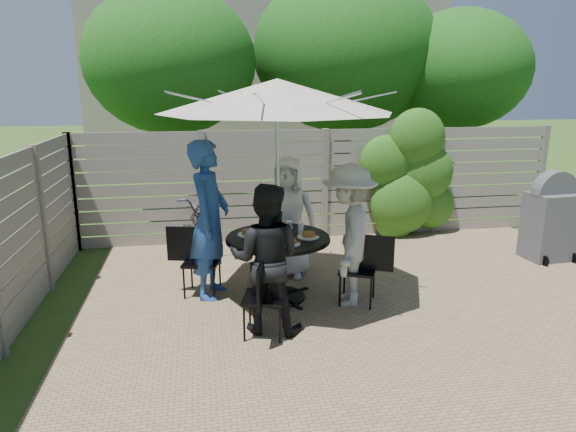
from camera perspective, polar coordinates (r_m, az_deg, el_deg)
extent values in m
plane|color=#345319|center=(6.14, 10.73, -10.32)|extent=(60.00, 60.00, 0.00)
cube|color=#907453|center=(6.57, 9.21, -8.48)|extent=(7.00, 6.00, 0.02)
cube|color=gray|center=(8.61, 4.09, 3.52)|extent=(8.00, 0.10, 1.85)
cube|color=gray|center=(6.24, -27.70, -2.32)|extent=(0.10, 5.00, 1.85)
ellipsoid|color=#1F5513|center=(8.91, 13.11, 3.39)|extent=(1.20, 0.70, 1.80)
cube|color=gray|center=(17.33, -3.16, 14.22)|extent=(10.00, 6.00, 5.00)
ellipsoid|color=#154C11|center=(10.23, -12.92, 16.44)|extent=(3.20, 3.20, 2.72)
ellipsoid|color=#154C11|center=(11.15, 6.32, 17.58)|extent=(3.80, 3.80, 3.23)
ellipsoid|color=#154C11|center=(11.30, 18.48, 15.13)|extent=(2.80, 2.80, 2.38)
cylinder|color=black|center=(6.08, -1.12, -2.41)|extent=(1.53, 1.53, 0.03)
cylinder|color=black|center=(6.21, -1.10, -5.88)|extent=(0.09, 0.09, 0.78)
cylinder|color=black|center=(6.35, -1.08, -9.02)|extent=(0.65, 0.65, 0.04)
cylinder|color=silver|center=(5.97, -1.14, 1.75)|extent=(0.05, 0.05, 2.47)
cone|color=beige|center=(5.83, -1.20, 13.18)|extent=(3.37, 3.37, 0.38)
cube|color=black|center=(7.07, 0.07, -2.52)|extent=(0.60, 0.60, 0.04)
cube|color=black|center=(7.23, 0.33, -0.01)|extent=(0.18, 0.46, 0.49)
imported|color=silver|center=(6.87, -0.06, -0.15)|extent=(0.92, 0.74, 1.64)
cube|color=black|center=(6.40, -9.57, -5.07)|extent=(0.51, 0.51, 0.03)
cube|color=black|center=(6.38, -11.50, -3.05)|extent=(0.42, 0.13, 0.43)
imported|color=#214792|center=(6.21, -8.71, -0.48)|extent=(0.65, 0.81, 1.93)
cube|color=black|center=(5.33, -2.68, -9.03)|extent=(0.51, 0.51, 0.03)
cube|color=black|center=(5.05, -3.02, -7.59)|extent=(0.13, 0.41, 0.43)
imported|color=black|center=(5.30, -2.49, -4.85)|extent=(0.92, 0.81, 1.59)
cube|color=black|center=(6.13, 7.75, -5.96)|extent=(0.55, 0.55, 0.03)
cube|color=black|center=(6.04, 9.78, -4.09)|extent=(0.39, 0.20, 0.42)
imported|color=#A3A29E|center=(6.00, 6.74, -2.18)|extent=(0.92, 1.22, 1.68)
cylinder|color=white|center=(6.42, -0.63, -1.29)|extent=(0.26, 0.26, 0.01)
cylinder|color=#A86731|center=(6.41, -0.63, -1.01)|extent=(0.15, 0.15, 0.05)
cylinder|color=white|center=(6.14, -4.44, -2.06)|extent=(0.26, 0.26, 0.01)
cylinder|color=#A86731|center=(6.13, -4.45, -1.78)|extent=(0.15, 0.15, 0.05)
cylinder|color=white|center=(5.74, -1.67, -3.21)|extent=(0.26, 0.26, 0.01)
cylinder|color=#A86731|center=(5.73, -1.67, -2.91)|extent=(0.15, 0.15, 0.05)
cylinder|color=white|center=(6.03, 2.26, -2.33)|extent=(0.26, 0.26, 0.01)
cylinder|color=#A86731|center=(6.03, 2.27, -2.04)|extent=(0.15, 0.15, 0.05)
cylinder|color=white|center=(5.77, 0.19, -3.11)|extent=(0.24, 0.24, 0.01)
cylinder|color=#A86731|center=(5.76, 0.19, -2.81)|extent=(0.14, 0.14, 0.05)
cylinder|color=silver|center=(6.32, -1.70, -0.95)|extent=(0.07, 0.07, 0.14)
cylinder|color=silver|center=(5.80, -0.49, -2.37)|extent=(0.07, 0.07, 0.14)
cylinder|color=silver|center=(6.13, 1.43, -1.45)|extent=(0.07, 0.07, 0.14)
cylinder|color=#59280C|center=(6.11, -1.61, -1.39)|extent=(0.09, 0.09, 0.16)
cylinder|color=#C6B293|center=(6.26, 0.09, -1.20)|extent=(0.08, 0.08, 0.12)
imported|color=#333338|center=(8.07, -9.98, -0.62)|extent=(0.80, 1.89, 0.96)
cube|color=#4E4E53|center=(8.50, 27.08, -1.09)|extent=(0.70, 0.56, 1.01)
cylinder|color=#4E4E53|center=(8.39, 27.47, 2.25)|extent=(0.68, 0.25, 0.67)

